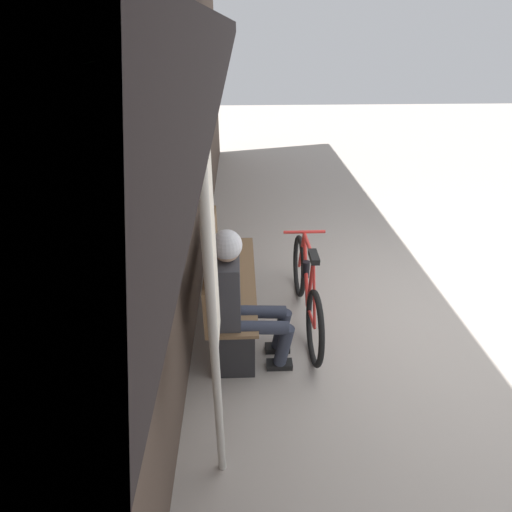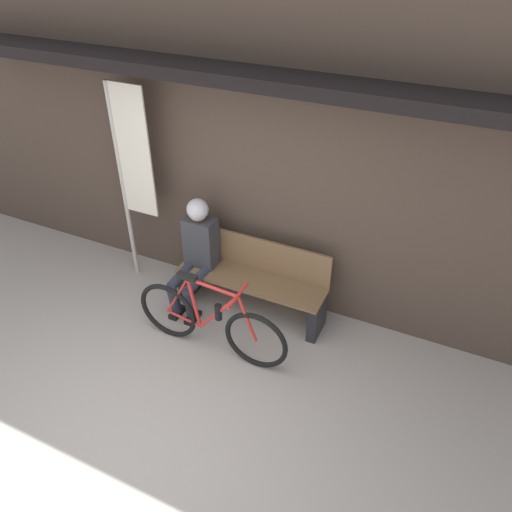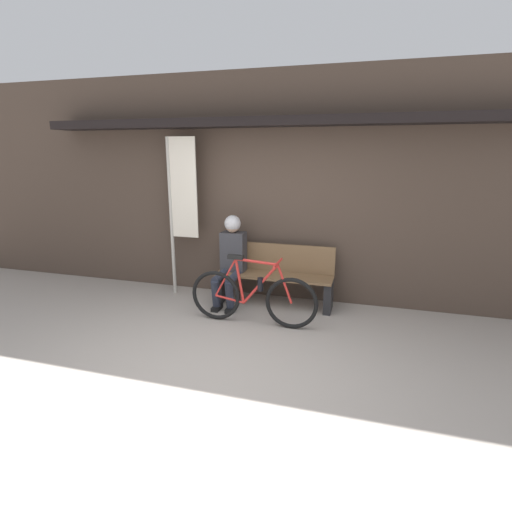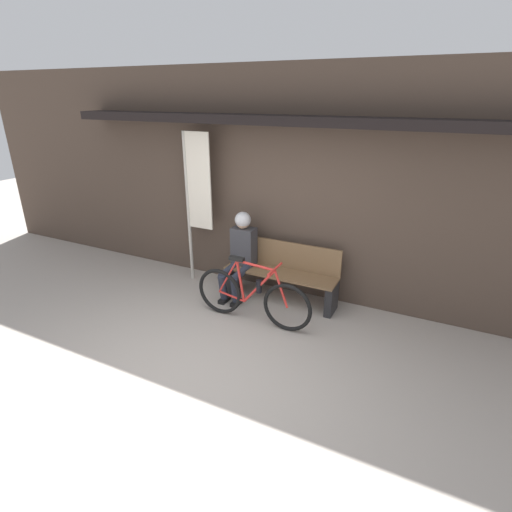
{
  "view_description": "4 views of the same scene",
  "coord_description": "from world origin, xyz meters",
  "px_view_note": "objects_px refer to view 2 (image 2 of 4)",
  "views": [
    {
      "loc": [
        -3.02,
        1.8,
        2.54
      ],
      "look_at": [
        0.09,
        1.68,
        0.72
      ],
      "focal_mm": 28.0,
      "sensor_mm": 36.0,
      "label": 1
    },
    {
      "loc": [
        1.99,
        -1.87,
        3.69
      ],
      "look_at": [
        0.31,
        1.67,
        0.95
      ],
      "focal_mm": 35.0,
      "sensor_mm": 36.0,
      "label": 2
    },
    {
      "loc": [
        1.4,
        -3.28,
        2.11
      ],
      "look_at": [
        -0.04,
        1.62,
        0.78
      ],
      "focal_mm": 28.0,
      "sensor_mm": 36.0,
      "label": 3
    },
    {
      "loc": [
        2.13,
        -2.89,
        2.81
      ],
      "look_at": [
        -0.06,
        1.51,
        0.81
      ],
      "focal_mm": 28.0,
      "sensor_mm": 36.0,
      "label": 4
    }
  ],
  "objects_px": {
    "park_bench_near": "(252,280)",
    "person_seated": "(196,248)",
    "banner_pole": "(131,165)",
    "bicycle": "(210,323)"
  },
  "relations": [
    {
      "from": "park_bench_near",
      "to": "person_seated",
      "type": "distance_m",
      "value": 0.69
    },
    {
      "from": "person_seated",
      "to": "banner_pole",
      "type": "bearing_deg",
      "value": 171.26
    },
    {
      "from": "bicycle",
      "to": "person_seated",
      "type": "distance_m",
      "value": 0.88
    },
    {
      "from": "person_seated",
      "to": "banner_pole",
      "type": "height_order",
      "value": "banner_pole"
    },
    {
      "from": "person_seated",
      "to": "banner_pole",
      "type": "relative_size",
      "value": 0.54
    },
    {
      "from": "bicycle",
      "to": "banner_pole",
      "type": "relative_size",
      "value": 0.71
    },
    {
      "from": "park_bench_near",
      "to": "bicycle",
      "type": "xyz_separation_m",
      "value": [
        -0.1,
        -0.74,
        -0.04
      ]
    },
    {
      "from": "park_bench_near",
      "to": "banner_pole",
      "type": "bearing_deg",
      "value": 179.55
    },
    {
      "from": "bicycle",
      "to": "banner_pole",
      "type": "distance_m",
      "value": 1.88
    },
    {
      "from": "park_bench_near",
      "to": "person_seated",
      "type": "relative_size",
      "value": 1.3
    }
  ]
}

